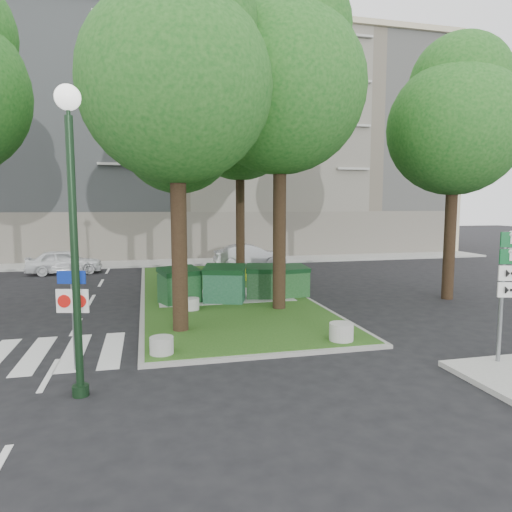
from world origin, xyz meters
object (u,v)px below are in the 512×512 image
object	(u,v)px
traffic_sign_pole	(73,303)
car_white	(64,262)
litter_bin	(245,274)
car_silver	(250,256)
tree_street_right	(457,116)
bollard_left	(162,345)
tree_median_near_right	(282,71)
dumpster_d	(290,281)
bollard_right	(341,332)
dumpster_a	(180,285)
tree_median_far	(241,108)
dumpster_c	(264,282)
street_lamp	(72,205)
bollard_mid	(191,304)
dumpster_b	(224,284)
tree_median_mid	(180,123)
tree_median_near_left	(179,67)

from	to	relation	value
traffic_sign_pole	car_white	xyz separation A→B (m)	(-2.66, 15.33, -0.87)
litter_bin	car_silver	xyz separation A→B (m)	(1.40, 5.22, 0.25)
tree_street_right	bollard_left	distance (m)	13.80
tree_median_near_right	dumpster_d	distance (m)	7.55
tree_street_right	dumpster_d	world-z (taller)	tree_street_right
dumpster_d	car_white	xyz separation A→B (m)	(-9.64, 9.14, -0.06)
bollard_right	car_silver	size ratio (longest dim) A/B	0.15
bollard_left	traffic_sign_pole	xyz separation A→B (m)	(-1.88, -0.33, 1.20)
dumpster_d	tree_street_right	bearing A→B (deg)	-20.63
dumpster_a	bollard_right	distance (m)	6.84
tree_median_near_right	car_white	xyz separation A→B (m)	(-8.73, 10.94, -7.34)
dumpster_d	traffic_sign_pole	size ratio (longest dim) A/B	0.61
tree_median_far	car_silver	xyz separation A→B (m)	(1.21, 3.58, -7.64)
tree_median_near_right	dumpster_c	bearing A→B (deg)	94.36
bollard_right	street_lamp	distance (m)	7.25
dumpster_a	bollard_left	size ratio (longest dim) A/B	2.94
tree_median_far	dumpster_c	world-z (taller)	tree_median_far
car_silver	street_lamp	bearing A→B (deg)	158.24
dumpster_c	traffic_sign_pole	bearing A→B (deg)	-120.34
tree_street_right	bollard_right	distance (m)	10.40
street_lamp	car_white	xyz separation A→B (m)	(-2.95, 16.82, -2.99)
tree_median_far	bollard_left	xyz separation A→B (m)	(-4.39, -11.56, -8.00)
car_white	dumpster_a	bearing A→B (deg)	-155.88
dumpster_a	bollard_mid	bearing A→B (deg)	-98.06
dumpster_d	tree_median_far	bearing A→B (deg)	88.50
dumpster_d	car_white	bearing A→B (deg)	127.91
dumpster_c	street_lamp	world-z (taller)	street_lamp
dumpster_d	dumpster_b	bearing A→B (deg)	179.89
tree_median_near_right	bollard_left	xyz separation A→B (m)	(-4.19, -4.06, -7.66)
dumpster_d	bollard_left	size ratio (longest dim) A/B	2.57
tree_median_far	car_white	size ratio (longest dim) A/B	3.13
dumpster_d	bollard_left	world-z (taller)	dumpster_d
tree_median_near_right	tree_median_mid	xyz separation A→B (m)	(-3.00, 4.50, -1.01)
tree_median_near_left	tree_median_near_right	distance (m)	4.09
dumpster_c	tree_median_far	bearing A→B (deg)	100.22
tree_median_near_right	car_silver	size ratio (longest dim) A/B	2.77
tree_median_near_right	car_silver	xyz separation A→B (m)	(1.41, 11.08, -7.30)
car_white	dumpster_b	bearing A→B (deg)	-149.76
dumpster_c	car_silver	xyz separation A→B (m)	(1.55, 9.30, -0.05)
tree_median_near_right	bollard_right	bearing A→B (deg)	-84.04
dumpster_a	dumpster_c	xyz separation A→B (m)	(3.20, 0.13, -0.01)
dumpster_c	bollard_right	distance (m)	5.88
bollard_left	litter_bin	size ratio (longest dim) A/B	0.91
tree_median_near_left	car_white	bearing A→B (deg)	112.00
dumpster_a	car_silver	size ratio (longest dim) A/B	0.40
car_silver	bollard_left	bearing A→B (deg)	160.93
dumpster_c	bollard_left	xyz separation A→B (m)	(-4.05, -5.84, -0.41)
traffic_sign_pole	litter_bin	bearing A→B (deg)	74.28
dumpster_b	traffic_sign_pole	size ratio (longest dim) A/B	0.73
dumpster_d	street_lamp	world-z (taller)	street_lamp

